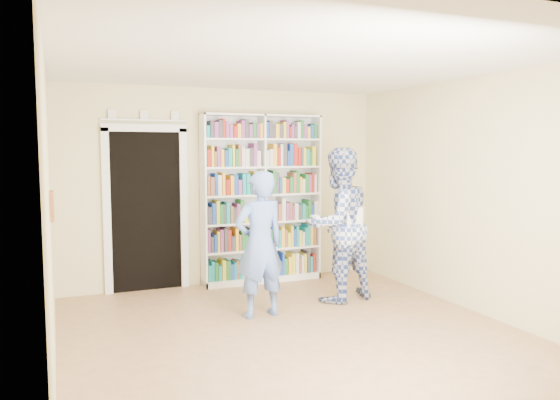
# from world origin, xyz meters

# --- Properties ---
(floor) EXTENTS (5.00, 5.00, 0.00)m
(floor) POSITION_xyz_m (0.00, 0.00, 0.00)
(floor) COLOR #906746
(floor) RESTS_ON ground
(ceiling) EXTENTS (5.00, 5.00, 0.00)m
(ceiling) POSITION_xyz_m (0.00, 0.00, 2.70)
(ceiling) COLOR white
(ceiling) RESTS_ON wall_back
(wall_back) EXTENTS (4.50, 0.00, 4.50)m
(wall_back) POSITION_xyz_m (0.00, 2.50, 1.35)
(wall_back) COLOR beige
(wall_back) RESTS_ON floor
(wall_left) EXTENTS (0.00, 5.00, 5.00)m
(wall_left) POSITION_xyz_m (-2.25, 0.00, 1.35)
(wall_left) COLOR beige
(wall_left) RESTS_ON floor
(wall_right) EXTENTS (0.00, 5.00, 5.00)m
(wall_right) POSITION_xyz_m (2.25, 0.00, 1.35)
(wall_right) COLOR beige
(wall_right) RESTS_ON floor
(bookshelf) EXTENTS (1.71, 0.32, 2.35)m
(bookshelf) POSITION_xyz_m (0.48, 2.34, 1.19)
(bookshelf) COLOR white
(bookshelf) RESTS_ON floor
(doorway) EXTENTS (1.10, 0.08, 2.43)m
(doorway) POSITION_xyz_m (-1.10, 2.48, 1.18)
(doorway) COLOR black
(doorway) RESTS_ON floor
(wall_art) EXTENTS (0.03, 0.25, 0.25)m
(wall_art) POSITION_xyz_m (-2.23, 0.20, 1.40)
(wall_art) COLOR brown
(wall_art) RESTS_ON wall_left
(man_blue) EXTENTS (0.64, 0.47, 1.64)m
(man_blue) POSITION_xyz_m (-0.11, 0.83, 0.82)
(man_blue) COLOR #5B7DCC
(man_blue) RESTS_ON floor
(man_plaid) EXTENTS (1.05, 0.90, 1.90)m
(man_plaid) POSITION_xyz_m (1.01, 1.08, 0.95)
(man_plaid) COLOR #2E458D
(man_plaid) RESTS_ON floor
(paper_sheet) EXTENTS (0.22, 0.01, 0.31)m
(paper_sheet) POSITION_xyz_m (1.10, 0.83, 1.03)
(paper_sheet) COLOR white
(paper_sheet) RESTS_ON man_plaid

